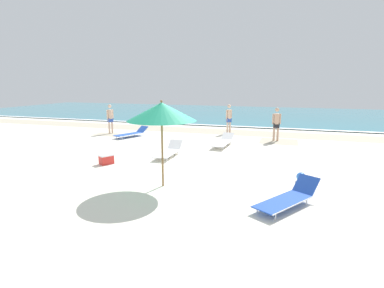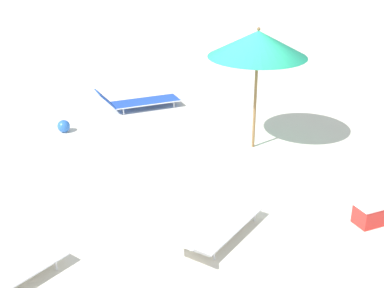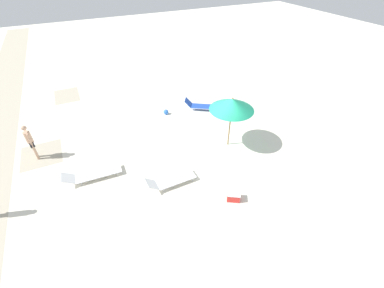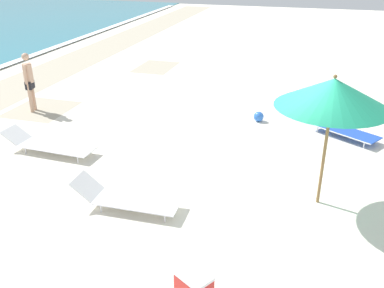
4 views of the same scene
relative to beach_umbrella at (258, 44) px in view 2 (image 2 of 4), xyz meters
name	(u,v)px [view 2 (image 2 of 4)]	position (x,y,z in m)	size (l,w,h in m)	color
ground_plane	(210,167)	(0.31, 1.22, -2.29)	(60.00, 60.00, 0.16)	silver
beach_umbrella	(258,44)	(0.00, 0.00, 0.00)	(2.00, 2.00, 2.55)	olive
sun_lounger_under_umbrella	(137,101)	(3.57, -0.41, -2.00)	(1.63, 2.10, 0.59)	blue
sun_lounger_beside_umbrella	(214,229)	(-1.25, 3.49, -2.00)	(0.67, 2.06, 0.53)	white
beach_ball	(64,126)	(3.93, 1.74, -2.07)	(0.29, 0.29, 0.29)	blue
cooler_box	(371,213)	(-3.04, 1.63, -2.03)	(0.56, 0.61, 0.37)	red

